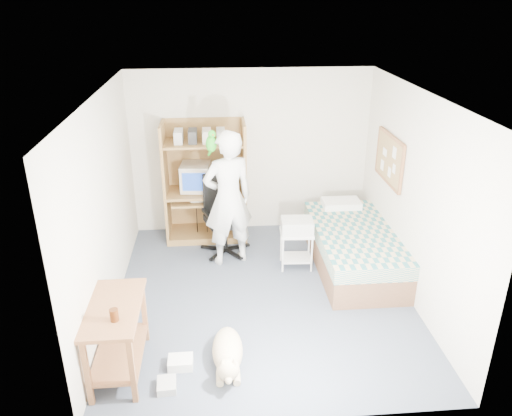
# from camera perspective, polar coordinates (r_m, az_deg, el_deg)

# --- Properties ---
(floor) EXTENTS (4.00, 4.00, 0.00)m
(floor) POSITION_cam_1_polar(r_m,az_deg,el_deg) (6.36, 0.79, -9.92)
(floor) COLOR #404957
(floor) RESTS_ON ground
(wall_back) EXTENTS (3.60, 0.02, 2.50)m
(wall_back) POSITION_cam_1_polar(r_m,az_deg,el_deg) (7.63, -0.61, 6.40)
(wall_back) COLOR beige
(wall_back) RESTS_ON floor
(wall_right) EXTENTS (0.02, 4.00, 2.50)m
(wall_right) POSITION_cam_1_polar(r_m,az_deg,el_deg) (6.19, 17.69, 1.02)
(wall_right) COLOR beige
(wall_right) RESTS_ON floor
(wall_left) EXTENTS (0.02, 4.00, 2.50)m
(wall_left) POSITION_cam_1_polar(r_m,az_deg,el_deg) (5.87, -16.90, -0.10)
(wall_left) COLOR beige
(wall_left) RESTS_ON floor
(ceiling) EXTENTS (3.60, 4.00, 0.02)m
(ceiling) POSITION_cam_1_polar(r_m,az_deg,el_deg) (5.39, 0.94, 12.80)
(ceiling) COLOR white
(ceiling) RESTS_ON wall_back
(computer_hutch) EXTENTS (1.20, 0.63, 1.80)m
(computer_hutch) POSITION_cam_1_polar(r_m,az_deg,el_deg) (7.51, -5.79, 2.51)
(computer_hutch) COLOR brown
(computer_hutch) RESTS_ON floor
(bed) EXTENTS (1.02, 2.02, 0.66)m
(bed) POSITION_cam_1_polar(r_m,az_deg,el_deg) (6.96, 11.06, -4.46)
(bed) COLOR brown
(bed) RESTS_ON floor
(side_desk) EXTENTS (0.50, 1.00, 0.75)m
(side_desk) POSITION_cam_1_polar(r_m,az_deg,el_deg) (5.17, -15.65, -13.14)
(side_desk) COLOR brown
(side_desk) RESTS_ON floor
(corkboard) EXTENTS (0.04, 0.94, 0.66)m
(corkboard) POSITION_cam_1_polar(r_m,az_deg,el_deg) (6.90, 14.99, 5.43)
(corkboard) COLOR olive
(corkboard) RESTS_ON wall_right
(office_chair) EXTENTS (0.65, 0.65, 1.14)m
(office_chair) POSITION_cam_1_polar(r_m,az_deg,el_deg) (7.20, -3.74, -1.97)
(office_chair) COLOR black
(office_chair) RESTS_ON floor
(person) EXTENTS (0.80, 0.65, 1.89)m
(person) POSITION_cam_1_polar(r_m,az_deg,el_deg) (6.70, -3.20, 1.06)
(person) COLOR white
(person) RESTS_ON floor
(parrot) EXTENTS (0.14, 0.24, 0.38)m
(parrot) POSITION_cam_1_polar(r_m,az_deg,el_deg) (6.45, -5.14, 7.48)
(parrot) COLOR #189215
(parrot) RESTS_ON person
(dog) EXTENTS (0.32, 0.97, 0.36)m
(dog) POSITION_cam_1_polar(r_m,az_deg,el_deg) (5.24, -3.26, -16.18)
(dog) COLOR tan
(dog) RESTS_ON floor
(printer_cart) EXTENTS (0.46, 0.38, 0.53)m
(printer_cart) POSITION_cam_1_polar(r_m,az_deg,el_deg) (6.82, 4.64, -4.06)
(printer_cart) COLOR white
(printer_cart) RESTS_ON floor
(printer) EXTENTS (0.44, 0.34, 0.18)m
(printer) POSITION_cam_1_polar(r_m,az_deg,el_deg) (6.70, 4.71, -2.03)
(printer) COLOR beige
(printer) RESTS_ON printer_cart
(crt_monitor) EXTENTS (0.46, 0.48, 0.40)m
(crt_monitor) POSITION_cam_1_polar(r_m,az_deg,el_deg) (7.47, -6.92, 3.56)
(crt_monitor) COLOR beige
(crt_monitor) RESTS_ON computer_hutch
(keyboard) EXTENTS (0.45, 0.16, 0.03)m
(keyboard) POSITION_cam_1_polar(r_m,az_deg,el_deg) (7.42, -5.72, 0.99)
(keyboard) COLOR beige
(keyboard) RESTS_ON computer_hutch
(pencil_cup) EXTENTS (0.08, 0.08, 0.12)m
(pencil_cup) POSITION_cam_1_polar(r_m,az_deg,el_deg) (7.43, -2.79, 2.36)
(pencil_cup) COLOR gold
(pencil_cup) RESTS_ON computer_hutch
(drink_glass) EXTENTS (0.08, 0.08, 0.12)m
(drink_glass) POSITION_cam_1_polar(r_m,az_deg,el_deg) (4.80, -15.91, -11.68)
(drink_glass) COLOR #431F0A
(drink_glass) RESTS_ON side_desk
(floor_box_a) EXTENTS (0.25, 0.20, 0.10)m
(floor_box_a) POSITION_cam_1_polar(r_m,az_deg,el_deg) (5.35, -8.62, -17.06)
(floor_box_a) COLOR white
(floor_box_a) RESTS_ON floor
(floor_box_b) EXTENTS (0.20, 0.23, 0.08)m
(floor_box_b) POSITION_cam_1_polar(r_m,az_deg,el_deg) (5.14, -10.16, -19.32)
(floor_box_b) COLOR #B5B5B0
(floor_box_b) RESTS_ON floor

